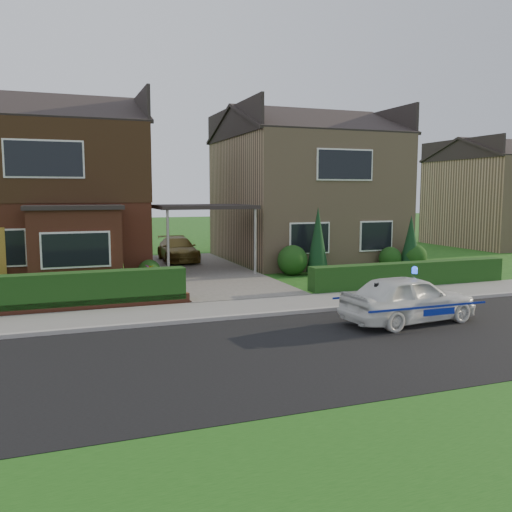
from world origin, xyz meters
name	(u,v)px	position (x,y,z in m)	size (l,w,h in m)	color
ground	(335,346)	(0.00, 0.00, 0.00)	(120.00, 120.00, 0.00)	#1B4E14
road	(335,346)	(0.00, 0.00, 0.00)	(60.00, 6.00, 0.02)	black
kerb	(280,314)	(0.00, 3.05, 0.06)	(60.00, 0.16, 0.12)	#9E9993
sidewalk	(266,306)	(0.00, 4.10, 0.05)	(60.00, 2.00, 0.10)	slate
driveway	(204,272)	(0.00, 11.00, 0.06)	(3.80, 12.00, 0.12)	#666059
house_left	(47,179)	(-5.78, 13.90, 3.81)	(7.50, 9.53, 7.25)	brown
house_right	(303,184)	(5.80, 13.99, 3.66)	(7.50, 8.06, 7.25)	tan
carport_link	(203,208)	(0.00, 10.95, 2.66)	(3.80, 3.00, 2.77)	black
dwarf_wall	(48,308)	(-5.80, 5.30, 0.18)	(7.70, 0.25, 0.36)	brown
hedge_left	(49,314)	(-5.80, 5.45, 0.00)	(7.50, 0.55, 0.90)	#183A12
hedge_right	(410,288)	(5.80, 5.35, 0.00)	(7.50, 0.55, 0.80)	#183A12
shrub_left_mid	(104,268)	(-4.00, 9.30, 0.66)	(1.32, 1.32, 1.32)	#183A12
shrub_left_near	(149,271)	(-2.40, 9.60, 0.42)	(0.84, 0.84, 0.84)	#183A12
shrub_right_near	(292,260)	(3.20, 9.40, 0.60)	(1.20, 1.20, 1.20)	#183A12
shrub_right_mid	(390,258)	(7.80, 9.50, 0.48)	(0.96, 0.96, 0.96)	#183A12
shrub_right_far	(414,256)	(8.80, 9.20, 0.54)	(1.08, 1.08, 1.08)	#183A12
conifer_a	(318,242)	(4.20, 9.20, 1.30)	(0.90, 0.90, 2.60)	black
conifer_b	(411,244)	(8.60, 9.20, 1.10)	(0.90, 0.90, 2.20)	black
neighbour_right	(500,203)	(20.00, 16.00, 2.60)	(6.50, 7.00, 5.20)	tan
police_car	(409,299)	(2.73, 1.20, 0.61)	(3.30, 3.72, 1.39)	white
driveway_car	(178,249)	(-0.30, 14.50, 0.66)	(1.51, 3.71, 1.08)	brown
potted_plant_a	(123,281)	(-3.54, 7.74, 0.40)	(0.42, 0.28, 0.80)	gray
potted_plant_b	(149,276)	(-2.50, 9.00, 0.35)	(0.38, 0.31, 0.70)	gray
potted_plant_c	(149,275)	(-2.50, 9.00, 0.36)	(0.40, 0.40, 0.72)	gray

